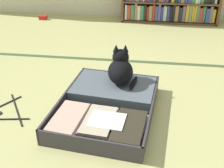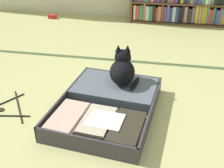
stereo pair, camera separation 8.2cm
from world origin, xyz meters
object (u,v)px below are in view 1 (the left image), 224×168
open_suitcase (108,104)px  black_cat (121,69)px  clothes_hanger (11,110)px  small_red_pouch (43,17)px

open_suitcase → black_cat: black_cat is taller
open_suitcase → black_cat: 0.28m
clothes_hanger → small_red_pouch: (-0.51, 2.07, 0.02)m
open_suitcase → black_cat: size_ratio=3.21×
clothes_hanger → small_red_pouch: small_red_pouch is taller
open_suitcase → clothes_hanger: bearing=-172.0°
open_suitcase → clothes_hanger: open_suitcase is taller
black_cat → clothes_hanger: 0.81m
open_suitcase → small_red_pouch: 2.30m
open_suitcase → black_cat: (0.06, 0.23, 0.16)m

